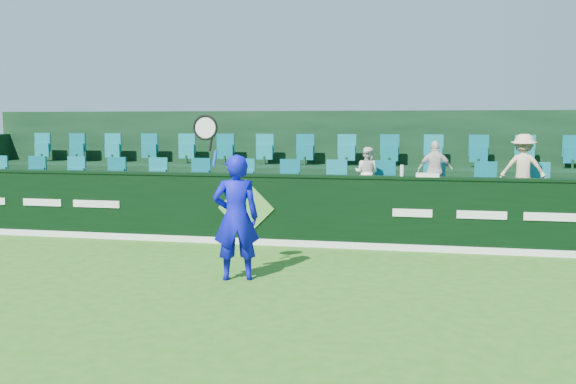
% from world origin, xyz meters
% --- Properties ---
extents(ground, '(60.00, 60.00, 0.00)m').
position_xyz_m(ground, '(0.00, 0.00, 0.00)').
color(ground, '#316919').
rests_on(ground, ground).
extents(sponsor_hoarding, '(16.00, 0.25, 1.35)m').
position_xyz_m(sponsor_hoarding, '(0.00, 4.00, 0.67)').
color(sponsor_hoarding, black).
rests_on(sponsor_hoarding, ground).
extents(stand_tier_front, '(16.00, 2.00, 0.80)m').
position_xyz_m(stand_tier_front, '(0.00, 5.10, 0.40)').
color(stand_tier_front, black).
rests_on(stand_tier_front, ground).
extents(stand_tier_back, '(16.00, 1.80, 1.30)m').
position_xyz_m(stand_tier_back, '(0.00, 7.00, 0.65)').
color(stand_tier_back, black).
rests_on(stand_tier_back, ground).
extents(stand_rear, '(16.00, 4.10, 2.60)m').
position_xyz_m(stand_rear, '(0.00, 7.44, 1.22)').
color(stand_rear, black).
rests_on(stand_rear, ground).
extents(seat_row_front, '(13.50, 0.50, 0.60)m').
position_xyz_m(seat_row_front, '(0.00, 5.50, 1.10)').
color(seat_row_front, '#0F6E76').
rests_on(seat_row_front, stand_tier_front).
extents(seat_row_back, '(13.50, 0.50, 0.60)m').
position_xyz_m(seat_row_back, '(0.00, 7.30, 1.60)').
color(seat_row_back, '#0F6E76').
rests_on(seat_row_back, stand_tier_back).
extents(tennis_player, '(1.03, 0.63, 2.47)m').
position_xyz_m(tennis_player, '(0.58, 1.25, 0.94)').
color(tennis_player, '#0B0EC5').
rests_on(tennis_player, ground).
extents(spectator_left, '(0.59, 0.51, 1.03)m').
position_xyz_m(spectator_left, '(2.17, 5.12, 1.32)').
color(spectator_left, white).
rests_on(spectator_left, stand_tier_front).
extents(spectator_middle, '(0.70, 0.32, 1.16)m').
position_xyz_m(spectator_middle, '(3.51, 5.12, 1.38)').
color(spectator_middle, silver).
rests_on(spectator_middle, stand_tier_front).
extents(spectator_right, '(0.88, 0.56, 1.30)m').
position_xyz_m(spectator_right, '(5.14, 5.12, 1.45)').
color(spectator_right, beige).
rests_on(spectator_right, stand_tier_front).
extents(towel, '(0.41, 0.26, 0.06)m').
position_xyz_m(towel, '(3.35, 4.00, 1.38)').
color(towel, white).
rests_on(towel, sponsor_hoarding).
extents(drinks_bottle, '(0.07, 0.07, 0.21)m').
position_xyz_m(drinks_bottle, '(2.90, 4.00, 1.45)').
color(drinks_bottle, silver).
rests_on(drinks_bottle, sponsor_hoarding).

